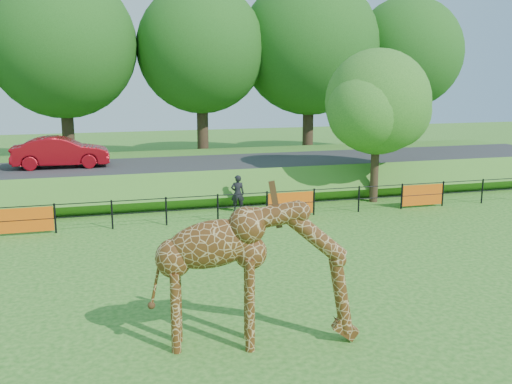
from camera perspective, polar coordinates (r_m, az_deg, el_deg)
ground at (r=14.99m, az=2.59°, el=-10.48°), size 90.00×90.00×0.00m
giraffe at (r=11.99m, az=-0.03°, el=-8.22°), size 4.48×1.68×3.15m
perimeter_fence at (r=22.22m, az=-3.84°, el=-1.60°), size 28.07×0.10×1.10m
embankment at (r=29.44m, az=-6.84°, el=1.85°), size 40.00×9.00×1.30m
road at (r=27.86m, az=-6.40°, el=2.78°), size 40.00×5.00×0.12m
car_red at (r=27.78m, az=-18.93°, el=3.80°), size 4.33×1.54×1.42m
visitor at (r=23.78m, az=-1.85°, el=-0.13°), size 0.61×0.44×1.55m
tree_east at (r=25.79m, az=12.19°, el=8.41°), size 5.40×4.71×6.76m
bg_tree_line at (r=35.76m, az=-5.68°, el=14.14°), size 37.30×8.80×11.82m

